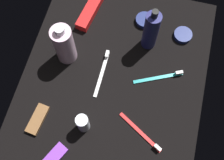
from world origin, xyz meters
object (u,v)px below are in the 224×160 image
(toothbrush_white, at_px, (103,71))
(deodorant_stick, at_px, (83,123))
(cream_tin_left, at_px, (145,20))
(snack_bar_brown, at_px, (38,119))
(toothpaste_box_red, at_px, (91,10))
(toothbrush_teal, at_px, (161,77))
(lotion_bottle, at_px, (151,31))
(bodywash_bottle, at_px, (64,44))
(cream_tin_right, at_px, (183,35))
(snack_bar_purple, at_px, (53,158))
(toothbrush_red, at_px, (143,134))

(toothbrush_white, bearing_deg, deodorant_stick, -2.16)
(deodorant_stick, bearing_deg, cream_tin_left, 166.28)
(snack_bar_brown, relative_size, cream_tin_left, 1.52)
(snack_bar_brown, bearing_deg, toothpaste_box_red, -179.48)
(toothbrush_white, bearing_deg, toothbrush_teal, 97.84)
(lotion_bottle, distance_m, toothbrush_white, 0.22)
(toothbrush_teal, height_order, cream_tin_left, toothbrush_teal)
(toothpaste_box_red, height_order, cream_tin_left, toothpaste_box_red)
(lotion_bottle, distance_m, bodywash_bottle, 0.30)
(bodywash_bottle, distance_m, cream_tin_right, 0.44)
(toothbrush_teal, xyz_separation_m, snack_bar_brown, (0.25, -0.37, 0.00))
(cream_tin_left, bearing_deg, lotion_bottle, 20.22)
(toothbrush_teal, relative_size, cream_tin_right, 2.47)
(snack_bar_purple, relative_size, cream_tin_right, 1.53)
(cream_tin_left, bearing_deg, toothbrush_red, 11.25)
(bodywash_bottle, distance_m, toothpaste_box_red, 0.21)
(toothbrush_white, bearing_deg, lotion_bottle, 138.59)
(bodywash_bottle, bearing_deg, snack_bar_brown, -5.38)
(deodorant_stick, xyz_separation_m, toothbrush_red, (-0.02, 0.20, -0.04))
(toothpaste_box_red, bearing_deg, toothbrush_teal, 67.06)
(lotion_bottle, relative_size, cream_tin_left, 2.97)
(toothbrush_white, xyz_separation_m, toothpaste_box_red, (-0.23, -0.11, 0.01))
(bodywash_bottle, xyz_separation_m, snack_bar_brown, (0.25, -0.02, -0.08))
(bodywash_bottle, relative_size, toothbrush_red, 1.16)
(lotion_bottle, relative_size, deodorant_stick, 2.24)
(snack_bar_purple, distance_m, cream_tin_right, 0.64)
(snack_bar_brown, distance_m, snack_bar_purple, 0.14)
(toothbrush_teal, bearing_deg, toothbrush_red, -5.59)
(snack_bar_brown, bearing_deg, toothbrush_teal, 131.79)
(toothbrush_white, xyz_separation_m, cream_tin_left, (-0.24, 0.10, 0.00))
(lotion_bottle, bearing_deg, deodorant_stick, -21.55)
(deodorant_stick, xyz_separation_m, toothbrush_white, (-0.21, 0.01, -0.04))
(toothpaste_box_red, bearing_deg, snack_bar_brown, 2.27)
(toothpaste_box_red, relative_size, snack_bar_brown, 1.69)
(deodorant_stick, relative_size, snack_bar_brown, 0.87)
(snack_bar_brown, bearing_deg, lotion_bottle, 149.15)
(toothpaste_box_red, bearing_deg, bodywash_bottle, 0.20)
(deodorant_stick, distance_m, cream_tin_left, 0.46)
(lotion_bottle, height_order, toothpaste_box_red, lotion_bottle)
(lotion_bottle, height_order, snack_bar_purple, lotion_bottle)
(cream_tin_left, bearing_deg, toothpaste_box_red, -86.50)
(bodywash_bottle, xyz_separation_m, cream_tin_right, (-0.18, 0.40, -0.08))
(toothpaste_box_red, xyz_separation_m, cream_tin_right, (0.01, 0.36, -0.01))
(cream_tin_right, bearing_deg, bodywash_bottle, -64.96)
(toothbrush_teal, distance_m, cream_tin_right, 0.19)
(snack_bar_brown, xyz_separation_m, snack_bar_purple, (0.11, 0.09, 0.00))
(lotion_bottle, distance_m, toothbrush_red, 0.35)
(toothbrush_red, xyz_separation_m, snack_bar_brown, (0.04, -0.35, 0.00))
(toothbrush_teal, distance_m, snack_bar_brown, 0.45)
(toothbrush_teal, distance_m, toothbrush_white, 0.21)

